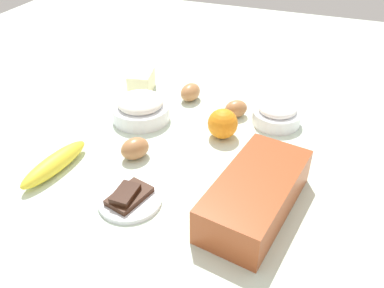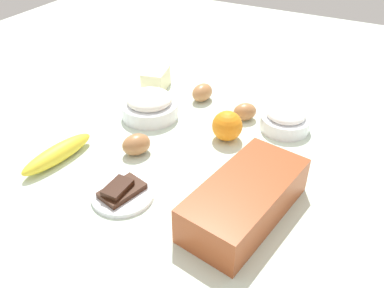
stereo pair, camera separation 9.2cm
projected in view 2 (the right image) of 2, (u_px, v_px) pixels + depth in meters
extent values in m
cube|color=silver|center=(192.00, 161.00, 0.95)|extent=(2.40, 2.40, 0.02)
cube|color=#9E4723|center=(245.00, 199.00, 0.77)|extent=(0.30, 0.18, 0.08)
cube|color=black|center=(245.00, 198.00, 0.77)|extent=(0.28, 0.16, 0.07)
cylinder|color=white|center=(150.00, 109.00, 1.08)|extent=(0.15, 0.15, 0.04)
torus|color=white|center=(150.00, 104.00, 1.07)|extent=(0.15, 0.15, 0.01)
ellipsoid|color=white|center=(149.00, 99.00, 1.07)|extent=(0.12, 0.12, 0.04)
cylinder|color=white|center=(285.00, 123.00, 1.03)|extent=(0.13, 0.13, 0.04)
torus|color=white|center=(286.00, 118.00, 1.02)|extent=(0.13, 0.13, 0.01)
ellipsoid|color=white|center=(286.00, 114.00, 1.02)|extent=(0.10, 0.10, 0.03)
ellipsoid|color=yellow|center=(58.00, 154.00, 0.92)|extent=(0.19, 0.07, 0.04)
sphere|color=orange|center=(227.00, 126.00, 0.98)|extent=(0.08, 0.08, 0.08)
cube|color=#F4EDB2|center=(156.00, 79.00, 1.21)|extent=(0.10, 0.08, 0.06)
ellipsoid|color=#AF7647|center=(245.00, 112.00, 1.07)|extent=(0.08, 0.08, 0.05)
ellipsoid|color=#B17848|center=(202.00, 93.00, 1.15)|extent=(0.08, 0.06, 0.05)
ellipsoid|color=#AC7446|center=(136.00, 144.00, 0.94)|extent=(0.08, 0.08, 0.05)
cylinder|color=white|center=(123.00, 194.00, 0.83)|extent=(0.13, 0.13, 0.01)
cube|color=#381E11|center=(122.00, 190.00, 0.82)|extent=(0.10, 0.08, 0.01)
cube|color=black|center=(118.00, 188.00, 0.81)|extent=(0.06, 0.04, 0.01)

